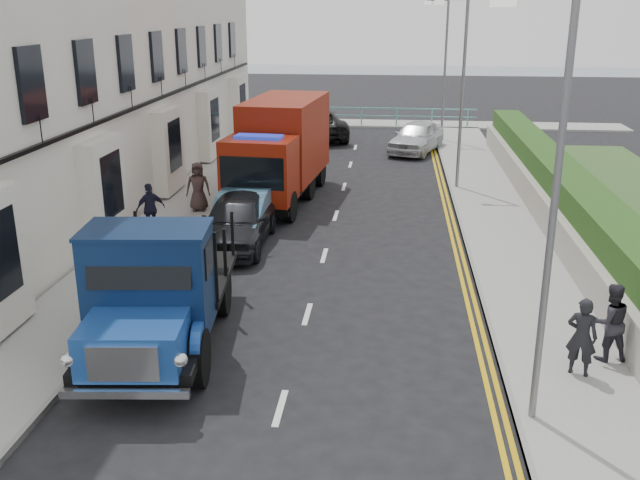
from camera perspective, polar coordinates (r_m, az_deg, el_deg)
The scene contains 21 objects.
ground at distance 14.57m, azimuth -1.97°, elevation -9.18°, with size 120.00×120.00×0.00m, color black.
pavement_west at distance 23.84m, azimuth -11.50°, elevation 1.74°, with size 2.40×38.00×0.12m, color gray.
pavement_east at distance 23.06m, azimuth 14.30°, elevation 0.96°, with size 2.60×38.00×0.12m, color gray.
promenade at distance 42.36m, azimuth 3.38°, elevation 9.28°, with size 30.00×2.50×0.12m, color gray.
sea_plane at distance 73.12m, azimuth 4.53°, elevation 13.04°, with size 120.00×120.00×0.00m, color slate.
garden_east at distance 23.20m, azimuth 19.14°, elevation 2.77°, with size 1.45×28.00×1.75m.
seafront_railing at distance 41.49m, azimuth 3.34°, elevation 9.82°, with size 13.00×0.08×1.11m.
lamp_near at distance 11.38m, azimuth 17.72°, elevation 3.57°, with size 1.23×0.18×7.00m.
lamp_mid at distance 27.03m, azimuth 11.10°, elevation 12.23°, with size 1.23×0.18×7.00m.
lamp_far at distance 36.97m, azimuth 9.80°, elevation 13.87°, with size 1.23×0.18×7.00m.
bedford_lorry at distance 14.22m, azimuth -13.19°, elevation -4.75°, with size 2.83×6.02×2.76m.
red_lorry at distance 25.50m, azimuth -3.18°, elevation 7.37°, with size 2.92×6.93×3.53m.
parked_car_front at distance 20.82m, azimuth -6.62°, elevation 1.59°, with size 1.81×4.50×1.53m, color black.
parked_car_mid at distance 21.40m, azimuth -6.28°, elevation 1.87°, with size 1.47×4.22×1.39m, color teal.
parked_car_rear at distance 26.71m, azimuth -3.82°, elevation 5.18°, with size 1.84×4.52×1.31m, color silver.
seafront_car_left at distance 37.82m, azimuth -0.26°, elevation 9.31°, with size 2.57×5.57×1.55m, color black.
seafront_car_right at distance 34.43m, azimuth 7.74°, elevation 8.19°, with size 1.76×4.38×1.49m, color silver.
pedestrian_east_near at distance 14.15m, azimuth 20.21°, elevation -7.25°, with size 0.56×0.37×1.53m, color black.
pedestrian_east_far at distance 14.91m, azimuth 22.19°, elevation -6.08°, with size 0.77×0.60×1.58m, color #2B2932.
pedestrian_west_near at distance 21.99m, azimuth -13.40°, elevation 2.46°, with size 0.91×0.38×1.55m, color #1B1A30.
pedestrian_west_far at distance 24.17m, azimuth -9.74°, elevation 4.24°, with size 0.80×0.52×1.64m, color #433230.
Camera 1 is at (1.81, -12.79, 6.74)m, focal length 40.00 mm.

